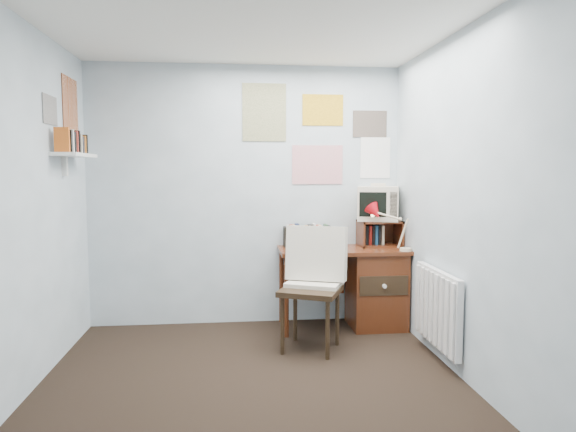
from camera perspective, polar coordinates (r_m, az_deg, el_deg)
name	(u,v)px	position (r m, az deg, el deg)	size (l,w,h in m)	color
ground	(255,400)	(3.57, -3.73, -19.69)	(3.50, 3.50, 0.00)	black
back_wall	(246,196)	(5.00, -4.68, 2.26)	(3.00, 0.02, 2.50)	silver
left_wall	(4,211)	(3.53, -29.01, 0.45)	(0.02, 3.50, 2.50)	silver
right_wall	(479,208)	(3.64, 20.49, 0.89)	(0.02, 3.50, 2.50)	silver
ceiling	(252,6)	(3.39, -3.99, 22.28)	(3.00, 3.50, 0.02)	white
desk	(370,285)	(5.02, 9.10, -7.53)	(1.20, 0.55, 0.76)	#5B2914
desk_chair	(311,291)	(4.30, 2.53, -8.31)	(0.51, 0.49, 1.00)	black
desk_lamp	(406,230)	(4.80, 12.98, -1.54)	(0.27, 0.23, 0.38)	red
tv_riser	(380,233)	(5.07, 10.14, -1.90)	(0.40, 0.30, 0.25)	#5B2914
crt_tv	(378,202)	(5.06, 9.98, 1.56)	(0.38, 0.35, 0.36)	beige
book_row	(314,235)	(5.00, 2.96, -2.10)	(0.60, 0.14, 0.22)	#5B2914
radiator	(437,308)	(4.25, 16.27, -9.78)	(0.09, 0.80, 0.60)	white
wall_shelf	(75,155)	(4.52, -22.62, 6.28)	(0.20, 0.62, 0.24)	white
posters_back	(318,134)	(5.06, 3.31, 9.10)	(1.20, 0.01, 0.90)	white
posters_left	(61,107)	(4.58, -23.94, 10.99)	(0.01, 0.70, 0.60)	white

